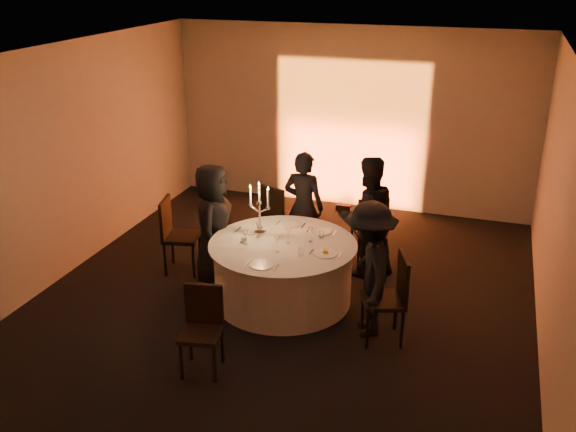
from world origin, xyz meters
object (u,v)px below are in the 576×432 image
(guest_right, at_px, (369,270))
(coffee_cup, at_px, (244,240))
(banquet_table, at_px, (283,272))
(chair_front, at_px, (202,324))
(guest_left, at_px, (213,224))
(chair_back_right, at_px, (370,225))
(chair_right, at_px, (391,293))
(chair_left, at_px, (175,231))
(chair_back_left, at_px, (277,213))
(guest_back_right, at_px, (367,217))
(candelabra, at_px, (260,216))
(guest_back_left, at_px, (304,207))

(guest_right, distance_m, coffee_cup, 1.62)
(banquet_table, xyz_separation_m, chair_front, (-0.33, -1.58, 0.13))
(guest_left, xyz_separation_m, guest_right, (2.16, -0.63, -0.01))
(chair_back_right, height_order, chair_right, chair_right)
(chair_left, relative_size, chair_back_left, 1.06)
(chair_back_right, bearing_deg, guest_left, 5.35)
(chair_back_left, bearing_deg, chair_front, 114.48)
(coffee_cup, bearing_deg, chair_back_left, 94.26)
(chair_left, distance_m, chair_right, 3.14)
(chair_front, xyz_separation_m, guest_right, (1.46, 1.19, 0.28))
(guest_left, bearing_deg, chair_back_left, -33.24)
(guest_left, height_order, guest_back_right, guest_back_right)
(banquet_table, relative_size, chair_left, 1.76)
(chair_back_left, relative_size, coffee_cup, 8.77)
(banquet_table, distance_m, chair_right, 1.49)
(chair_back_left, distance_m, chair_back_right, 1.37)
(chair_back_right, xyz_separation_m, candelabra, (-1.17, -1.20, 0.46))
(guest_back_left, relative_size, coffee_cup, 14.32)
(guest_back_right, bearing_deg, chair_right, 73.58)
(coffee_cup, relative_size, candelabra, 0.16)
(chair_back_left, relative_size, guest_back_right, 0.59)
(guest_left, relative_size, candelabra, 2.32)
(guest_back_left, distance_m, guest_back_right, 0.93)
(guest_back_right, bearing_deg, chair_front, 28.48)
(chair_right, relative_size, coffee_cup, 9.24)
(chair_back_left, bearing_deg, chair_left, 66.48)
(banquet_table, xyz_separation_m, coffee_cup, (-0.46, -0.10, 0.42))
(banquet_table, bearing_deg, chair_right, -18.07)
(banquet_table, bearing_deg, chair_front, -101.78)
(chair_back_right, height_order, guest_left, guest_left)
(chair_right, bearing_deg, chair_back_right, 177.92)
(chair_left, height_order, chair_back_right, chair_left)
(chair_back_left, distance_m, guest_right, 2.52)
(chair_front, xyz_separation_m, candelabra, (-0.04, 1.78, 0.50))
(chair_right, distance_m, candelabra, 1.94)
(guest_left, bearing_deg, candelabra, -106.28)
(candelabra, bearing_deg, guest_left, 176.69)
(banquet_table, height_order, guest_back_left, guest_back_left)
(chair_back_right, bearing_deg, banquet_table, 33.11)
(coffee_cup, bearing_deg, chair_right, -10.84)
(chair_left, distance_m, candelabra, 1.34)
(coffee_cup, xyz_separation_m, candelabra, (0.09, 0.30, 0.21))
(chair_front, height_order, guest_back_left, guest_back_left)
(chair_right, xyz_separation_m, guest_right, (-0.27, 0.07, 0.21))
(chair_back_right, relative_size, guest_right, 0.62)
(chair_back_right, xyz_separation_m, chair_front, (-1.13, -2.99, -0.04))
(coffee_cup, bearing_deg, guest_left, 149.11)
(chair_left, distance_m, guest_right, 2.87)
(chair_back_right, distance_m, coffee_cup, 1.98)
(chair_right, height_order, guest_right, guest_right)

